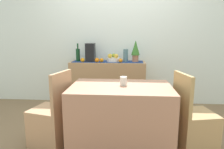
{
  "coord_description": "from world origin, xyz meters",
  "views": [
    {
      "loc": [
        0.2,
        -2.73,
        1.31
      ],
      "look_at": [
        -0.04,
        0.36,
        0.7
      ],
      "focal_mm": 32.88,
      "sensor_mm": 36.0,
      "label": 1
    }
  ],
  "objects_px": {
    "sideboard_console": "(108,84)",
    "ceramic_vase": "(126,56)",
    "coffee_cup": "(123,81)",
    "fruit_bowl": "(113,60)",
    "coffee_maker": "(90,53)",
    "wine_bottle": "(78,55)",
    "chair_near_window": "(51,123)",
    "chair_by_corner": "(194,128)",
    "dining_table": "(121,117)",
    "potted_plant": "(136,50)"
  },
  "relations": [
    {
      "from": "sideboard_console",
      "to": "chair_near_window",
      "type": "distance_m",
      "value": 1.52
    },
    {
      "from": "wine_bottle",
      "to": "coffee_maker",
      "type": "xyz_separation_m",
      "value": [
        0.23,
        0.0,
        0.04
      ]
    },
    {
      "from": "wine_bottle",
      "to": "dining_table",
      "type": "height_order",
      "value": "wine_bottle"
    },
    {
      "from": "sideboard_console",
      "to": "coffee_cup",
      "type": "xyz_separation_m",
      "value": [
        0.31,
        -1.36,
        0.38
      ]
    },
    {
      "from": "sideboard_console",
      "to": "dining_table",
      "type": "xyz_separation_m",
      "value": [
        0.29,
        -1.4,
        -0.04
      ]
    },
    {
      "from": "coffee_maker",
      "to": "potted_plant",
      "type": "relative_size",
      "value": 0.86
    },
    {
      "from": "wine_bottle",
      "to": "chair_near_window",
      "type": "height_order",
      "value": "wine_bottle"
    },
    {
      "from": "ceramic_vase",
      "to": "wine_bottle",
      "type": "bearing_deg",
      "value": -180.0
    },
    {
      "from": "coffee_maker",
      "to": "chair_by_corner",
      "type": "distance_m",
      "value": 2.13
    },
    {
      "from": "potted_plant",
      "to": "chair_by_corner",
      "type": "height_order",
      "value": "potted_plant"
    },
    {
      "from": "chair_near_window",
      "to": "chair_by_corner",
      "type": "bearing_deg",
      "value": 0.02
    },
    {
      "from": "coffee_maker",
      "to": "ceramic_vase",
      "type": "height_order",
      "value": "coffee_maker"
    },
    {
      "from": "potted_plant",
      "to": "chair_near_window",
      "type": "height_order",
      "value": "potted_plant"
    },
    {
      "from": "dining_table",
      "to": "coffee_maker",
      "type": "bearing_deg",
      "value": 113.1
    },
    {
      "from": "sideboard_console",
      "to": "coffee_maker",
      "type": "relative_size",
      "value": 4.1
    },
    {
      "from": "chair_near_window",
      "to": "fruit_bowl",
      "type": "bearing_deg",
      "value": 65.32
    },
    {
      "from": "chair_by_corner",
      "to": "coffee_maker",
      "type": "bearing_deg",
      "value": 135.56
    },
    {
      "from": "ceramic_vase",
      "to": "coffee_cup",
      "type": "xyz_separation_m",
      "value": [
        -0.01,
        -1.36,
        -0.15
      ]
    },
    {
      "from": "sideboard_console",
      "to": "chair_near_window",
      "type": "relative_size",
      "value": 1.49
    },
    {
      "from": "potted_plant",
      "to": "coffee_maker",
      "type": "bearing_deg",
      "value": 180.0
    },
    {
      "from": "fruit_bowl",
      "to": "coffee_cup",
      "type": "xyz_separation_m",
      "value": [
        0.22,
        -1.36,
        -0.08
      ]
    },
    {
      "from": "wine_bottle",
      "to": "coffee_cup",
      "type": "bearing_deg",
      "value": -57.94
    },
    {
      "from": "fruit_bowl",
      "to": "coffee_maker",
      "type": "xyz_separation_m",
      "value": [
        -0.41,
        0.0,
        0.12
      ]
    },
    {
      "from": "coffee_cup",
      "to": "chair_by_corner",
      "type": "distance_m",
      "value": 0.96
    },
    {
      "from": "dining_table",
      "to": "chair_by_corner",
      "type": "xyz_separation_m",
      "value": [
        0.83,
        -0.0,
        -0.1
      ]
    },
    {
      "from": "sideboard_console",
      "to": "potted_plant",
      "type": "xyz_separation_m",
      "value": [
        0.49,
        0.0,
        0.63
      ]
    },
    {
      "from": "chair_near_window",
      "to": "chair_by_corner",
      "type": "height_order",
      "value": "same"
    },
    {
      "from": "wine_bottle",
      "to": "chair_near_window",
      "type": "xyz_separation_m",
      "value": [
        -0.01,
        -1.4,
        -0.69
      ]
    },
    {
      "from": "sideboard_console",
      "to": "ceramic_vase",
      "type": "height_order",
      "value": "ceramic_vase"
    },
    {
      "from": "coffee_maker",
      "to": "chair_by_corner",
      "type": "bearing_deg",
      "value": -44.44
    },
    {
      "from": "sideboard_console",
      "to": "dining_table",
      "type": "relative_size",
      "value": 1.17
    },
    {
      "from": "sideboard_console",
      "to": "chair_near_window",
      "type": "bearing_deg",
      "value": -111.32
    },
    {
      "from": "chair_by_corner",
      "to": "fruit_bowl",
      "type": "bearing_deg",
      "value": 126.09
    },
    {
      "from": "fruit_bowl",
      "to": "potted_plant",
      "type": "bearing_deg",
      "value": 0.0
    },
    {
      "from": "sideboard_console",
      "to": "chair_near_window",
      "type": "height_order",
      "value": "chair_near_window"
    },
    {
      "from": "ceramic_vase",
      "to": "coffee_cup",
      "type": "height_order",
      "value": "ceramic_vase"
    },
    {
      "from": "sideboard_console",
      "to": "ceramic_vase",
      "type": "distance_m",
      "value": 0.62
    },
    {
      "from": "coffee_maker",
      "to": "chair_by_corner",
      "type": "height_order",
      "value": "coffee_maker"
    },
    {
      "from": "wine_bottle",
      "to": "chair_by_corner",
      "type": "relative_size",
      "value": 0.36
    },
    {
      "from": "coffee_cup",
      "to": "chair_near_window",
      "type": "bearing_deg",
      "value": -177.13
    },
    {
      "from": "potted_plant",
      "to": "chair_by_corner",
      "type": "bearing_deg",
      "value": -65.97
    },
    {
      "from": "ceramic_vase",
      "to": "chair_near_window",
      "type": "height_order",
      "value": "ceramic_vase"
    },
    {
      "from": "coffee_cup",
      "to": "chair_near_window",
      "type": "distance_m",
      "value": 1.01
    },
    {
      "from": "fruit_bowl",
      "to": "sideboard_console",
      "type": "bearing_deg",
      "value": 180.0
    },
    {
      "from": "fruit_bowl",
      "to": "wine_bottle",
      "type": "bearing_deg",
      "value": -180.0
    },
    {
      "from": "potted_plant",
      "to": "ceramic_vase",
      "type": "bearing_deg",
      "value": 180.0
    },
    {
      "from": "fruit_bowl",
      "to": "wine_bottle",
      "type": "xyz_separation_m",
      "value": [
        -0.64,
        -0.0,
        0.08
      ]
    },
    {
      "from": "sideboard_console",
      "to": "dining_table",
      "type": "height_order",
      "value": "sideboard_console"
    },
    {
      "from": "fruit_bowl",
      "to": "dining_table",
      "type": "bearing_deg",
      "value": -82.31
    },
    {
      "from": "potted_plant",
      "to": "chair_near_window",
      "type": "bearing_deg",
      "value": -126.59
    }
  ]
}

